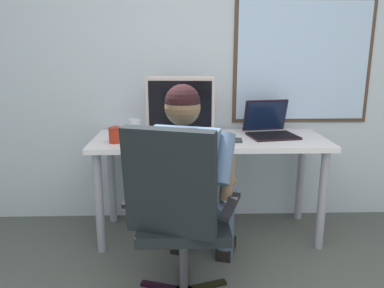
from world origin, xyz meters
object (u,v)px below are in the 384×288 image
object	(u,v)px
crt_monitor	(181,103)
wine_glass	(134,125)
desk	(209,150)
cd_case	(232,140)
laptop	(269,126)
person_seated	(190,181)
coffee_mug	(115,135)
office_chair	(177,207)

from	to	relation	value
crt_monitor	wine_glass	distance (m)	0.38
desk	wine_glass	size ratio (longest dim) A/B	10.91
desk	wine_glass	world-z (taller)	wine_glass
crt_monitor	cd_case	bearing A→B (deg)	-22.58
laptop	wine_glass	xyz separation A→B (m)	(-0.98, -0.16, 0.04)
person_seated	wine_glass	world-z (taller)	person_seated
desk	cd_case	xyz separation A→B (m)	(0.15, -0.10, 0.10)
person_seated	laptop	distance (m)	0.92
crt_monitor	laptop	bearing A→B (deg)	2.96
desk	crt_monitor	size ratio (longest dim) A/B	3.41
crt_monitor	coffee_mug	bearing A→B (deg)	-158.70
coffee_mug	wine_glass	bearing A→B (deg)	19.91
office_chair	coffee_mug	xyz separation A→B (m)	(-0.43, 0.70, 0.23)
desk	office_chair	size ratio (longest dim) A/B	1.64
office_chair	laptop	world-z (taller)	office_chair
office_chair	desk	bearing A→B (deg)	74.47
desk	person_seated	xyz separation A→B (m)	(-0.16, -0.59, -0.03)
wine_glass	coffee_mug	size ratio (longest dim) A/B	1.43
wine_glass	cd_case	size ratio (longest dim) A/B	1.01
person_seated	cd_case	bearing A→B (deg)	57.51
crt_monitor	coffee_mug	distance (m)	0.52
wine_glass	cd_case	xyz separation A→B (m)	(0.68, -0.02, -0.11)
desk	person_seated	size ratio (longest dim) A/B	1.39
person_seated	laptop	size ratio (longest dim) A/B	3.12
desk	laptop	size ratio (longest dim) A/B	4.34
office_chair	cd_case	bearing A→B (deg)	62.58
laptop	coffee_mug	xyz separation A→B (m)	(-1.11, -0.21, -0.01)
office_chair	crt_monitor	bearing A→B (deg)	88.18
laptop	cd_case	xyz separation A→B (m)	(-0.30, -0.18, -0.06)
cd_case	desk	bearing A→B (deg)	144.63
wine_glass	coffee_mug	xyz separation A→B (m)	(-0.13, -0.05, -0.06)
laptop	coffee_mug	world-z (taller)	laptop
wine_glass	coffee_mug	distance (m)	0.15
cd_case	crt_monitor	bearing A→B (deg)	157.42
desk	office_chair	world-z (taller)	office_chair
wine_glass	cd_case	bearing A→B (deg)	-1.36
cd_case	coffee_mug	world-z (taller)	coffee_mug
crt_monitor	coffee_mug	world-z (taller)	crt_monitor
laptop	coffee_mug	bearing A→B (deg)	-169.26
person_seated	wine_glass	distance (m)	0.66
office_chair	laptop	distance (m)	1.17
desk	cd_case	distance (m)	0.21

